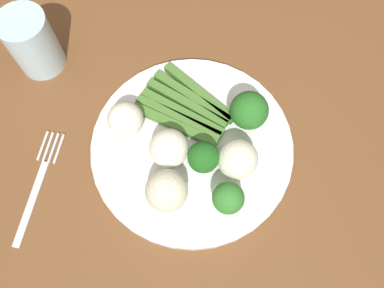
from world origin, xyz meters
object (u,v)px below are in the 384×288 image
object	(u,v)px
plate	(192,147)
cauliflower_mid	(167,191)
cauliflower_near_center	(169,148)
cauliflower_edge	(238,159)
fork	(38,185)
broccoli_outer_edge	(203,157)
broccoli_left	(228,198)
cauliflower_near_fork	(126,119)
dining_table	(164,145)
water_glass	(32,43)
broccoli_front_left	(249,111)
asparagus_bundle	(186,108)

from	to	relation	value
plate	cauliflower_mid	size ratio (longest dim) A/B	5.13
cauliflower_near_center	cauliflower_edge	bearing A→B (deg)	-10.53
fork	broccoli_outer_edge	bearing A→B (deg)	-72.36
broccoli_outer_edge	cauliflower_near_center	size ratio (longest dim) A/B	0.98
broccoli_left	cauliflower_mid	xyz separation A→B (m)	(-0.08, 0.01, -0.00)
cauliflower_near_center	fork	bearing A→B (deg)	-168.32
broccoli_outer_edge	cauliflower_near_center	world-z (taller)	same
cauliflower_near_center	cauliflower_near_fork	world-z (taller)	cauliflower_near_center
cauliflower_mid	cauliflower_near_fork	bearing A→B (deg)	119.43
cauliflower_near_center	cauliflower_mid	size ratio (longest dim) A/B	0.95
dining_table	cauliflower_near_center	bearing A→B (deg)	-75.43
cauliflower_mid	water_glass	size ratio (longest dim) A/B	0.56
broccoli_front_left	cauliflower_edge	world-z (taller)	broccoli_front_left
cauliflower_mid	water_glass	distance (m)	0.30
broccoli_left	cauliflower_near_fork	bearing A→B (deg)	140.14
plate	broccoli_left	xyz separation A→B (m)	(0.04, -0.08, 0.04)
broccoli_front_left	broccoli_left	world-z (taller)	broccoli_front_left
asparagus_bundle	water_glass	world-z (taller)	water_glass
plate	dining_table	bearing A→B (deg)	134.33
cauliflower_mid	cauliflower_near_fork	distance (m)	0.12
broccoli_left	broccoli_outer_edge	bearing A→B (deg)	118.76
asparagus_bundle	fork	distance (m)	0.23
cauliflower_edge	broccoli_left	bearing A→B (deg)	-105.95
cauliflower_near_fork	water_glass	size ratio (longest dim) A/B	0.51
plate	asparagus_bundle	bearing A→B (deg)	98.56
dining_table	asparagus_bundle	xyz separation A→B (m)	(0.04, 0.01, 0.12)
fork	cauliflower_edge	bearing A→B (deg)	-73.70
asparagus_bundle	cauliflower_mid	size ratio (longest dim) A/B	2.70
plate	water_glass	size ratio (longest dim) A/B	2.89
fork	water_glass	size ratio (longest dim) A/B	1.69
broccoli_left	water_glass	xyz separation A→B (m)	(-0.27, 0.23, 0.00)
plate	fork	distance (m)	0.22
cauliflower_edge	water_glass	bearing A→B (deg)	148.13
plate	water_glass	xyz separation A→B (m)	(-0.23, 0.15, 0.04)
asparagus_bundle	dining_table	bearing A→B (deg)	42.92
plate	water_glass	distance (m)	0.28
cauliflower_near_fork	fork	world-z (taller)	cauliflower_near_fork
broccoli_outer_edge	broccoli_front_left	bearing A→B (deg)	45.21
water_glass	broccoli_left	bearing A→B (deg)	-40.27
broccoli_outer_edge	fork	bearing A→B (deg)	-174.27
plate	asparagus_bundle	distance (m)	0.06
broccoli_outer_edge	broccoli_left	bearing A→B (deg)	-61.24
asparagus_bundle	broccoli_left	distance (m)	0.15
cauliflower_edge	cauliflower_near_fork	size ratio (longest dim) A/B	1.08
dining_table	broccoli_left	bearing A→B (deg)	-55.15
plate	cauliflower_near_center	world-z (taller)	cauliflower_near_center
dining_table	cauliflower_edge	distance (m)	0.20
broccoli_front_left	plate	bearing A→B (deg)	-155.98
broccoli_outer_edge	broccoli_front_left	world-z (taller)	broccoli_front_left
cauliflower_near_center	cauliflower_mid	distance (m)	0.06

